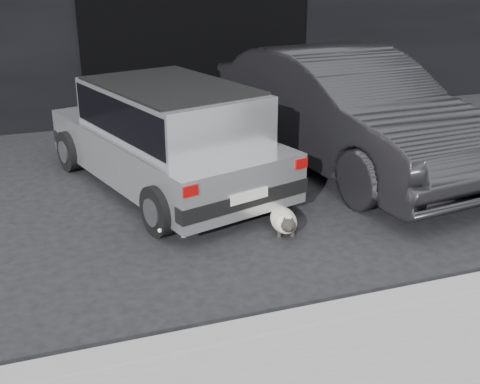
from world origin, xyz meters
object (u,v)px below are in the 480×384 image
object	(u,v)px
cat_siamese	(284,221)
cat_white	(195,213)
silver_hatchback	(167,131)
second_car	(345,110)

from	to	relation	value
cat_siamese	cat_white	size ratio (longest dim) A/B	1.04
silver_hatchback	cat_siamese	world-z (taller)	silver_hatchback
silver_hatchback	second_car	size ratio (longest dim) A/B	0.81
silver_hatchback	cat_white	distance (m)	1.46
silver_hatchback	second_car	bearing A→B (deg)	-15.98
second_car	cat_siamese	world-z (taller)	second_car
silver_hatchback	cat_siamese	bearing A→B (deg)	-80.62
cat_siamese	cat_white	bearing A→B (deg)	-10.38
silver_hatchback	cat_white	bearing A→B (deg)	-107.79
cat_siamese	cat_white	world-z (taller)	cat_white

